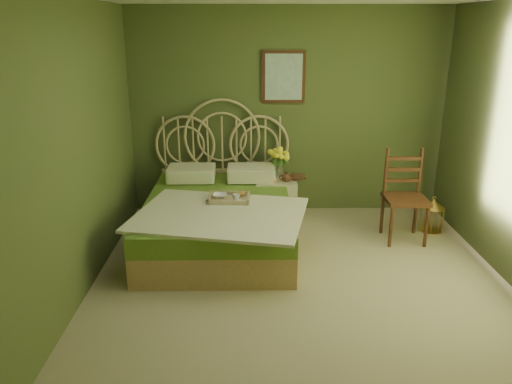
{
  "coord_description": "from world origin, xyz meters",
  "views": [
    {
      "loc": [
        -0.49,
        -4.09,
        2.36
      ],
      "look_at": [
        -0.42,
        1.0,
        0.65
      ],
      "focal_mm": 35.0,
      "sensor_mm": 36.0,
      "label": 1
    }
  ],
  "objects_px": {
    "nightstand": "(276,193)",
    "birdcage": "(432,216)",
    "bed": "(219,215)",
    "chair": "(404,190)"
  },
  "relations": [
    {
      "from": "birdcage",
      "to": "bed",
      "type": "bearing_deg",
      "value": -173.63
    },
    {
      "from": "chair",
      "to": "birdcage",
      "type": "relative_size",
      "value": 2.62
    },
    {
      "from": "bed",
      "to": "chair",
      "type": "xyz_separation_m",
      "value": [
        2.11,
        0.11,
        0.26
      ]
    },
    {
      "from": "bed",
      "to": "birdcage",
      "type": "relative_size",
      "value": 6.0
    },
    {
      "from": "bed",
      "to": "nightstand",
      "type": "distance_m",
      "value": 0.96
    },
    {
      "from": "nightstand",
      "to": "birdcage",
      "type": "height_order",
      "value": "nightstand"
    },
    {
      "from": "bed",
      "to": "nightstand",
      "type": "bearing_deg",
      "value": 44.8
    },
    {
      "from": "nightstand",
      "to": "birdcage",
      "type": "xyz_separation_m",
      "value": [
        1.85,
        -0.4,
        -0.16
      ]
    },
    {
      "from": "nightstand",
      "to": "birdcage",
      "type": "distance_m",
      "value": 1.9
    },
    {
      "from": "chair",
      "to": "birdcage",
      "type": "xyz_separation_m",
      "value": [
        0.43,
        0.17,
        -0.38
      ]
    }
  ]
}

